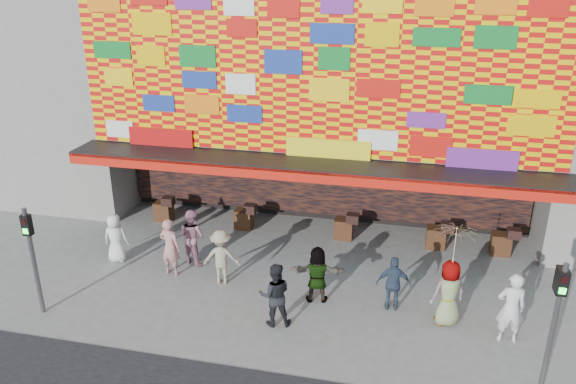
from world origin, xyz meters
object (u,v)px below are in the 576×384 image
signal_right (556,312)px  ped_h (511,308)px  parasol (455,246)px  ped_b (170,247)px  ped_a (116,238)px  ped_e (394,284)px  ped_f (317,274)px  ped_d (221,257)px  ped_i (192,236)px  ped_g (449,293)px  ped_c (275,295)px  signal_left (32,249)px

signal_right → ped_h: size_ratio=1.62×
parasol → ped_b: bearing=174.5°
ped_a → signal_right: bearing=158.7°
signal_right → parasol: (-2.00, 1.86, 0.36)m
ped_e → ped_f: ped_f is taller
ped_a → ped_d: (3.60, -0.51, 0.05)m
ped_f → ped_i: size_ratio=0.91×
ped_b → ped_g: ped_b is taller
ped_a → ped_c: (5.59, -2.14, 0.09)m
signal_left → ped_g: 10.61m
ped_a → ped_b: 2.01m
ped_h → ped_i: ped_h is taller
signal_right → ped_h: 1.81m
ped_d → ped_h: bearing=161.9°
ped_b → ped_c: size_ratio=1.04×
signal_right → ped_b: size_ratio=1.68×
ped_d → ped_f: bearing=163.1°
ped_i → parasol: (7.50, -1.56, 1.34)m
ped_d → parasol: 6.44m
parasol → ped_g: bearing=-90.0°
signal_right → ped_f: bearing=158.2°
ped_a → ped_d: 3.63m
ped_d → ped_h: size_ratio=0.88×
ped_e → ped_i: bearing=-16.6°
ped_c → ped_e: size_ratio=1.11×
ped_b → ped_d: bearing=-173.8°
ped_f → parasol: size_ratio=0.81×
ped_e → parasol: size_ratio=0.77×
ped_a → ped_i: bearing=-176.9°
ped_d → ped_b: bearing=-14.6°
ped_c → ped_b: bearing=-41.3°
ped_a → ped_c: 5.98m
ped_b → parasol: (7.87, -0.76, 1.33)m
signal_left → ped_d: 4.95m
signal_left → ped_d: signal_left is taller
ped_b → parasol: parasol is taller
signal_left → ped_b: 3.77m
signal_left → ped_e: 9.35m
ped_a → ped_e: 8.51m
signal_right → ped_b: 10.26m
ped_f → ped_c: bearing=47.6°
signal_left → ped_e: (9.02, 2.20, -1.09)m
ped_a → parasol: size_ratio=0.77×
ped_i → ped_b: bearing=86.9°
signal_right → ped_e: bearing=146.9°
ped_b → ped_c: ped_b is taller
signal_right → ped_g: bearing=137.1°
ped_e → parasol: bearing=161.0°
signal_right → ped_i: 10.15m
ped_h → signal_right: bearing=106.4°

